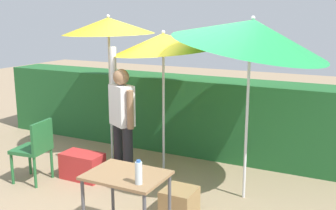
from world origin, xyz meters
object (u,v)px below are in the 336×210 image
(folding_table, at_px, (127,182))
(bottle_water, at_px, (139,173))
(umbrella_orange, at_px, (108,26))
(chair_plastic, at_px, (35,147))
(umbrella_rainbow, at_px, (163,43))
(umbrella_yellow, at_px, (252,34))
(crate_cardboard, at_px, (179,202))
(cooler_box, at_px, (82,166))
(person_vendor, at_px, (122,117))

(folding_table, height_order, bottle_water, bottle_water)
(umbrella_orange, relative_size, chair_plastic, 2.60)
(umbrella_rainbow, height_order, umbrella_yellow, umbrella_yellow)
(chair_plastic, bearing_deg, umbrella_yellow, 17.20)
(crate_cardboard, height_order, folding_table, folding_table)
(umbrella_rainbow, xyz_separation_m, folding_table, (0.57, -1.90, -1.28))
(chair_plastic, distance_m, bottle_water, 2.40)
(umbrella_orange, xyz_separation_m, cooler_box, (0.10, -0.89, -1.95))
(folding_table, distance_m, bottle_water, 0.35)
(umbrella_yellow, distance_m, folding_table, 2.28)
(umbrella_yellow, relative_size, crate_cardboard, 6.30)
(cooler_box, distance_m, bottle_water, 2.22)
(umbrella_orange, relative_size, folding_table, 2.89)
(umbrella_orange, relative_size, bottle_water, 9.65)
(person_vendor, bearing_deg, cooler_box, -159.98)
(umbrella_orange, bearing_deg, folding_table, -51.87)
(umbrella_orange, bearing_deg, umbrella_rainbow, -5.05)
(bottle_water, bearing_deg, folding_table, 146.79)
(crate_cardboard, xyz_separation_m, bottle_water, (-0.01, -0.90, 0.69))
(umbrella_orange, height_order, person_vendor, umbrella_orange)
(umbrella_orange, distance_m, chair_plastic, 2.11)
(crate_cardboard, bearing_deg, cooler_box, 168.14)
(umbrella_rainbow, xyz_separation_m, bottle_water, (0.81, -2.06, -1.07))
(chair_plastic, xyz_separation_m, cooler_box, (0.50, 0.38, -0.32))
(person_vendor, bearing_deg, umbrella_rainbow, 61.12)
(chair_plastic, bearing_deg, folding_table, -20.01)
(chair_plastic, relative_size, cooler_box, 1.49)
(crate_cardboard, bearing_deg, folding_table, -108.78)
(umbrella_orange, bearing_deg, umbrella_yellow, -10.10)
(folding_table, bearing_deg, chair_plastic, 159.99)
(cooler_box, distance_m, crate_cardboard, 1.75)
(umbrella_rainbow, relative_size, umbrella_orange, 0.92)
(cooler_box, relative_size, folding_table, 0.75)
(cooler_box, bearing_deg, crate_cardboard, -11.86)
(umbrella_yellow, relative_size, bottle_water, 10.21)
(person_vendor, bearing_deg, chair_plastic, -151.25)
(person_vendor, distance_m, cooler_box, 0.96)
(crate_cardboard, distance_m, bottle_water, 1.13)
(umbrella_yellow, bearing_deg, umbrella_rainbow, 166.29)
(chair_plastic, height_order, cooler_box, chair_plastic)
(chair_plastic, height_order, crate_cardboard, chair_plastic)
(umbrella_rainbow, xyz_separation_m, umbrella_orange, (-1.00, 0.09, 0.22))
(bottle_water, bearing_deg, chair_plastic, 158.40)
(cooler_box, height_order, bottle_water, bottle_water)
(person_vendor, relative_size, chair_plastic, 2.11)
(crate_cardboard, relative_size, folding_table, 0.49)
(person_vendor, bearing_deg, bottle_water, -52.12)
(chair_plastic, height_order, folding_table, chair_plastic)
(umbrella_orange, height_order, crate_cardboard, umbrella_orange)
(umbrella_orange, relative_size, person_vendor, 1.23)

